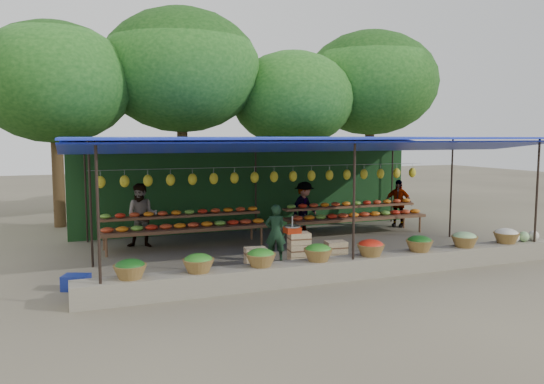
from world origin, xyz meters
name	(u,v)px	position (x,y,z in m)	size (l,w,h in m)	color
ground	(294,250)	(0.00, 0.00, 0.00)	(60.00, 60.00, 0.00)	brown
stone_curb	(349,267)	(0.00, -2.75, 0.20)	(10.60, 0.55, 0.40)	#726E5B
stall_canopy	(294,143)	(0.00, 0.06, 2.68)	(10.80, 6.60, 2.82)	black
produce_baskets	(345,250)	(-0.10, -2.75, 0.56)	(8.98, 0.58, 0.34)	brown
netting_backdrop	(253,189)	(0.00, 3.15, 1.25)	(10.60, 0.06, 2.50)	#184520
tree_row	(239,83)	(0.50, 6.09, 4.70)	(16.51, 5.50, 7.12)	#3C2816
fruit_table_left	(184,224)	(-2.49, 1.35, 0.61)	(4.21, 0.95, 0.93)	brown
fruit_table_right	(355,213)	(2.51, 1.35, 0.61)	(4.21, 0.95, 0.93)	brown
crate_counter	(298,253)	(-0.64, -1.65, 0.31)	(2.39, 0.39, 0.77)	#9D7759
weighing_scale	(292,229)	(-0.78, -1.65, 0.86)	(0.35, 0.35, 0.37)	#AA280D
vendor_seated	(276,233)	(-0.87, -0.91, 0.65)	(0.48, 0.31, 1.31)	#1A3921
customer_left	(142,216)	(-3.50, 1.73, 0.82)	(0.80, 0.62, 1.64)	slate
customer_mid	(304,207)	(1.27, 2.18, 0.75)	(0.97, 0.56, 1.50)	slate
customer_right	(398,203)	(4.42, 1.99, 0.74)	(0.87, 0.36, 1.48)	slate
blue_crate_front	(148,284)	(-3.93, -2.24, 0.13)	(0.45, 0.32, 0.27)	navy
blue_crate_back	(76,282)	(-5.17, -1.68, 0.14)	(0.47, 0.34, 0.28)	navy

